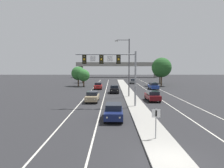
{
  "coord_description": "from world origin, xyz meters",
  "views": [
    {
      "loc": [
        -3.3,
        -11.29,
        5.32
      ],
      "look_at": [
        -3.2,
        14.34,
        3.2
      ],
      "focal_mm": 33.24,
      "sensor_mm": 36.0,
      "label": 1
    }
  ],
  "objects": [
    {
      "name": "tree_far_right_a",
      "position": [
        12.06,
        55.07,
        4.24
      ],
      "size": [
        4.48,
        4.48,
        6.49
      ],
      "color": "#4C3823",
      "rests_on": "ground"
    },
    {
      "name": "lane_stripe_receding_center",
      "position": [
        4.7,
        25.0,
        0.0
      ],
      "size": [
        0.14,
        100.0,
        0.01
      ],
      "primitive_type": "cube",
      "color": "silver",
      "rests_on": "ground"
    },
    {
      "name": "overpass_bridge",
      "position": [
        0.0,
        94.53,
        5.78
      ],
      "size": [
        42.4,
        6.4,
        7.65
      ],
      "color": "gray",
      "rests_on": "ground"
    },
    {
      "name": "car_receding_grey",
      "position": [
        3.38,
        54.28,
        0.82
      ],
      "size": [
        1.9,
        4.5,
        1.58
      ],
      "color": "slate",
      "rests_on": "ground"
    },
    {
      "name": "median_sign_post",
      "position": [
        -0.14,
        3.34,
        1.59
      ],
      "size": [
        0.6,
        0.1,
        2.2
      ],
      "color": "gray",
      "rests_on": "median_island"
    },
    {
      "name": "car_oncoming_red",
      "position": [
        -6.62,
        38.24,
        0.82
      ],
      "size": [
        1.89,
        4.5,
        1.58
      ],
      "color": "maroon",
      "rests_on": "ground"
    },
    {
      "name": "tree_far_left_a",
      "position": [
        -13.09,
        57.57,
        3.05
      ],
      "size": [
        3.24,
        3.24,
        4.69
      ],
      "color": "#4C3823",
      "rests_on": "ground"
    },
    {
      "name": "edge_stripe_left",
      "position": [
        -8.0,
        25.0,
        0.0
      ],
      "size": [
        0.14,
        100.0,
        0.01
      ],
      "primitive_type": "cube",
      "color": "silver",
      "rests_on": "ground"
    },
    {
      "name": "edge_stripe_right",
      "position": [
        8.0,
        25.0,
        0.0
      ],
      "size": [
        0.14,
        100.0,
        0.01
      ],
      "primitive_type": "cube",
      "color": "silver",
      "rests_on": "ground"
    },
    {
      "name": "car_receding_blue",
      "position": [
        6.49,
        37.45,
        0.82
      ],
      "size": [
        1.93,
        4.51,
        1.58
      ],
      "color": "navy",
      "rests_on": "ground"
    },
    {
      "name": "median_island",
      "position": [
        0.0,
        18.0,
        0.07
      ],
      "size": [
        2.4,
        110.0,
        0.15
      ],
      "primitive_type": "cube",
      "color": "#9E9B93",
      "rests_on": "ground"
    },
    {
      "name": "ground_plane",
      "position": [
        0.0,
        0.0,
        0.0
      ],
      "size": [
        260.0,
        260.0,
        0.0
      ],
      "primitive_type": "plane",
      "color": "#28282B"
    },
    {
      "name": "overhead_signal_mast",
      "position": [
        -3.02,
        15.92,
        5.52
      ],
      "size": [
        7.94,
        0.44,
        7.2
      ],
      "color": "gray",
      "rests_on": "median_island"
    },
    {
      "name": "tree_far_left_c",
      "position": [
        -10.94,
        44.49,
        3.03
      ],
      "size": [
        3.21,
        3.21,
        4.65
      ],
      "color": "#4C3823",
      "rests_on": "ground"
    },
    {
      "name": "car_oncoming_tan",
      "position": [
        -6.29,
        20.06,
        0.82
      ],
      "size": [
        1.87,
        4.49,
        1.58
      ],
      "color": "tan",
      "rests_on": "ground"
    },
    {
      "name": "car_oncoming_navy",
      "position": [
        -3.14,
        9.45,
        0.82
      ],
      "size": [
        1.88,
        4.49,
        1.58
      ],
      "color": "#141E4C",
      "rests_on": "ground"
    },
    {
      "name": "car_receding_darkred",
      "position": [
        3.05,
        20.84,
        0.82
      ],
      "size": [
        1.92,
        4.51,
        1.58
      ],
      "color": "#5B0F14",
      "rests_on": "ground"
    },
    {
      "name": "car_oncoming_black",
      "position": [
        -2.81,
        31.03,
        0.82
      ],
      "size": [
        1.84,
        4.48,
        1.58
      ],
      "color": "black",
      "rests_on": "ground"
    },
    {
      "name": "tree_far_left_b",
      "position": [
        -12.6,
        45.7,
        3.54
      ],
      "size": [
        3.75,
        3.75,
        5.42
      ],
      "color": "#4C3823",
      "rests_on": "ground"
    },
    {
      "name": "lane_stripe_oncoming_center",
      "position": [
        -4.7,
        25.0,
        0.0
      ],
      "size": [
        0.14,
        100.0,
        0.01
      ],
      "primitive_type": "cube",
      "color": "silver",
      "rests_on": "ground"
    },
    {
      "name": "street_lamp_median",
      "position": [
        -0.55,
        24.91,
        5.79
      ],
      "size": [
        2.58,
        0.28,
        10.0
      ],
      "color": "#4C4C51",
      "rests_on": "median_island"
    },
    {
      "name": "tree_far_right_c",
      "position": [
        10.47,
        46.38,
        5.16
      ],
      "size": [
        5.46,
        5.46,
        7.9
      ],
      "color": "#4C3823",
      "rests_on": "ground"
    }
  ]
}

